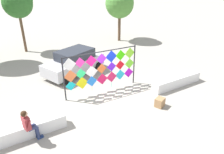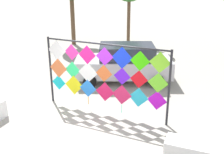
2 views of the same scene
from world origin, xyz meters
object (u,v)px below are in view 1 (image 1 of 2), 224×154
object	(u,v)px
parked_car	(74,62)
tree_far_right	(120,4)
cardboard_box_large	(160,102)
kite_display_rack	(101,67)
tree_palm_like	(18,3)
seated_vendor	(29,123)

from	to	relation	value
parked_car	tree_far_right	size ratio (longest dim) A/B	0.91
cardboard_box_large	parked_car	bearing A→B (deg)	109.51
kite_display_rack	tree_palm_like	xyz separation A→B (m)	(-2.22, 9.29, 2.51)
seated_vendor	tree_palm_like	xyz separation A→B (m)	(1.96, 11.34, 3.10)
parked_car	cardboard_box_large	distance (m)	6.20
seated_vendor	tree_palm_like	world-z (taller)	tree_palm_like
tree_far_right	cardboard_box_large	bearing A→B (deg)	-113.64
seated_vendor	tree_far_right	world-z (taller)	tree_far_right
kite_display_rack	parked_car	bearing A→B (deg)	97.04
parked_car	cardboard_box_large	xyz separation A→B (m)	(2.06, -5.82, -0.57)
parked_car	cardboard_box_large	size ratio (longest dim) A/B	9.63
kite_display_rack	tree_far_right	world-z (taller)	tree_far_right
seated_vendor	cardboard_box_large	world-z (taller)	seated_vendor
cardboard_box_large	tree_far_right	distance (m)	12.50
seated_vendor	parked_car	world-z (taller)	parked_car
seated_vendor	parked_car	xyz separation A→B (m)	(3.81, 5.08, -0.04)
kite_display_rack	seated_vendor	world-z (taller)	kite_display_rack
parked_car	tree_palm_like	distance (m)	7.25
cardboard_box_large	tree_palm_like	world-z (taller)	tree_palm_like
kite_display_rack	tree_far_right	bearing A→B (deg)	51.70
seated_vendor	tree_far_right	size ratio (longest dim) A/B	0.30
kite_display_rack	seated_vendor	bearing A→B (deg)	-153.81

